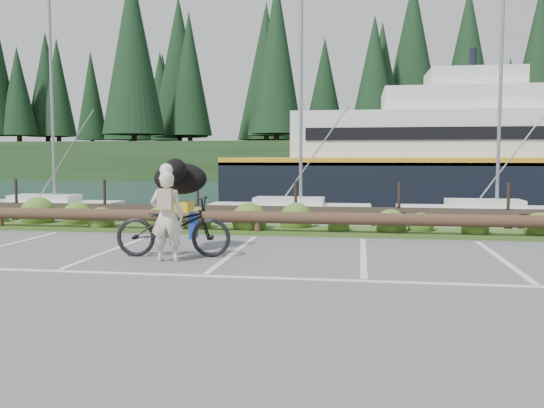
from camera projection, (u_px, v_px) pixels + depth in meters
The scene contains 7 objects.
ground at pixel (210, 271), 9.82m from camera, with size 72.00×72.00×0.00m, color #57575A.
harbor_backdrop at pixel (346, 170), 87.05m from camera, with size 170.00×160.00×30.00m.
vegetation_strip at pixel (262, 230), 15.04m from camera, with size 34.00×1.60×0.10m, color #3D5B21.
log_rail at pixel (258, 235), 14.35m from camera, with size 32.00×0.30×0.60m, color #443021, non-canonical shape.
bicycle at pixel (173, 227), 11.22m from camera, with size 0.78×2.24×1.18m, color black.
cyclist at pixel (167, 217), 10.67m from camera, with size 0.62×0.40×1.69m, color beige.
dog at pixel (180, 179), 11.86m from camera, with size 1.12×0.55×0.65m, color black.
Camera 1 is at (2.53, -9.42, 1.95)m, focal length 38.00 mm.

